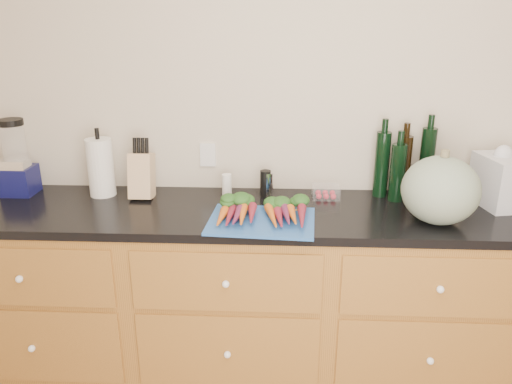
# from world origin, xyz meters

# --- Properties ---
(wall_back) EXTENTS (4.10, 0.05, 2.60)m
(wall_back) POSITION_xyz_m (0.00, 1.62, 1.30)
(wall_back) COLOR beige
(wall_back) RESTS_ON ground
(cabinets) EXTENTS (3.60, 0.64, 0.90)m
(cabinets) POSITION_xyz_m (0.00, 1.30, 0.45)
(cabinets) COLOR brown
(cabinets) RESTS_ON ground
(countertop) EXTENTS (3.64, 0.62, 0.04)m
(countertop) POSITION_xyz_m (0.00, 1.30, 0.92)
(countertop) COLOR black
(countertop) RESTS_ON cabinets
(cutting_board) EXTENTS (0.48, 0.38, 0.01)m
(cutting_board) POSITION_xyz_m (-0.30, 1.14, 0.95)
(cutting_board) COLOR #2457A6
(cutting_board) RESTS_ON countertop
(carrots) EXTENTS (0.42, 0.31, 0.06)m
(carrots) POSITION_xyz_m (-0.30, 1.19, 0.98)
(carrots) COLOR orange
(carrots) RESTS_ON cutting_board
(squash) EXTENTS (0.33, 0.33, 0.30)m
(squash) POSITION_xyz_m (0.46, 1.18, 1.09)
(squash) COLOR slate
(squash) RESTS_ON countertop
(blender_appliance) EXTENTS (0.15, 0.15, 0.38)m
(blender_appliance) POSITION_xyz_m (-1.54, 1.46, 1.11)
(blender_appliance) COLOR #0E1045
(blender_appliance) RESTS_ON countertop
(paper_towel) EXTENTS (0.13, 0.13, 0.29)m
(paper_towel) POSITION_xyz_m (-1.12, 1.46, 1.08)
(paper_towel) COLOR white
(paper_towel) RESTS_ON countertop
(knife_block) EXTENTS (0.11, 0.11, 0.22)m
(knife_block) POSITION_xyz_m (-0.91, 1.44, 1.05)
(knife_block) COLOR tan
(knife_block) RESTS_ON countertop
(grinder_salt) EXTENTS (0.05, 0.05, 0.11)m
(grinder_salt) POSITION_xyz_m (-0.49, 1.48, 1.00)
(grinder_salt) COLOR white
(grinder_salt) RESTS_ON countertop
(grinder_pepper) EXTENTS (0.05, 0.05, 0.13)m
(grinder_pepper) POSITION_xyz_m (-0.30, 1.48, 1.01)
(grinder_pepper) COLOR black
(grinder_pepper) RESTS_ON countertop
(canister_chrome) EXTENTS (0.05, 0.05, 0.12)m
(canister_chrome) POSITION_xyz_m (-0.29, 1.48, 1.00)
(canister_chrome) COLOR silver
(canister_chrome) RESTS_ON countertop
(tomato_box) EXTENTS (0.13, 0.11, 0.06)m
(tomato_box) POSITION_xyz_m (0.00, 1.47, 0.97)
(tomato_box) COLOR white
(tomato_box) RESTS_ON countertop
(bottles) EXTENTS (0.29, 0.15, 0.35)m
(bottles) POSITION_xyz_m (0.38, 1.51, 1.10)
(bottles) COLOR black
(bottles) RESTS_ON countertop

